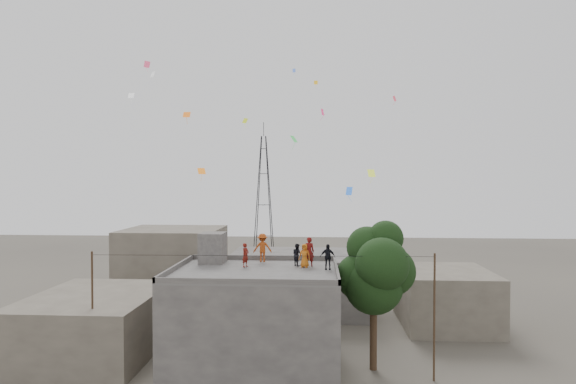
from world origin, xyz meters
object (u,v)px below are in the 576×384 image
stair_head_box (213,248)px  person_red_adult (309,252)px  transmission_tower (264,198)px  tree (376,270)px  person_dark_adult (328,257)px

stair_head_box → person_red_adult: bearing=-9.0°
stair_head_box → transmission_tower: transmission_tower is taller
tree → transmission_tower: 41.12m
person_red_adult → transmission_tower: bearing=-85.7°
transmission_tower → person_dark_adult: size_ratio=12.74×
stair_head_box → person_red_adult: 6.51m
transmission_tower → person_red_adult: (7.23, -38.41, -2.03)m
stair_head_box → transmission_tower: 37.46m
tree → person_dark_adult: (-2.97, -0.03, 0.78)m
transmission_tower → person_dark_adult: transmission_tower is taller
tree → person_red_adult: 4.35m
tree → transmission_tower: (-11.37, 39.40, 2.97)m
transmission_tower → person_red_adult: 39.14m
stair_head_box → transmission_tower: bearing=91.2°
transmission_tower → tree: bearing=-73.9°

